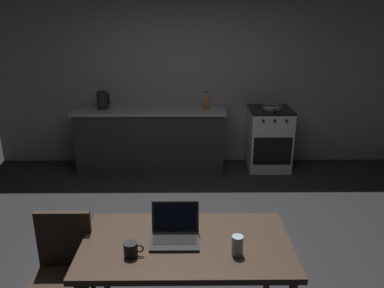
% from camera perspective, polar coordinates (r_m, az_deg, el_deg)
% --- Properties ---
extents(ground_plane, '(12.00, 12.00, 0.00)m').
position_cam_1_polar(ground_plane, '(3.83, -0.90, -15.81)').
color(ground_plane, black).
extents(back_wall, '(6.40, 0.10, 2.65)m').
position_cam_1_polar(back_wall, '(5.74, 2.23, 10.22)').
color(back_wall, gray).
rests_on(back_wall, ground_plane).
extents(kitchen_counter, '(2.16, 0.64, 0.91)m').
position_cam_1_polar(kitchen_counter, '(5.62, -6.20, 0.81)').
color(kitchen_counter, '#282623').
rests_on(kitchen_counter, ground_plane).
extents(stove_oven, '(0.60, 0.62, 0.91)m').
position_cam_1_polar(stove_oven, '(5.71, 11.47, 0.82)').
color(stove_oven, '#B7BABF').
rests_on(stove_oven, ground_plane).
extents(dining_table, '(1.39, 0.77, 0.75)m').
position_cam_1_polar(dining_table, '(2.62, -0.85, -15.89)').
color(dining_table, '#332319').
rests_on(dining_table, ground_plane).
extents(chair, '(0.40, 0.40, 0.91)m').
position_cam_1_polar(chair, '(2.87, -18.93, -17.38)').
color(chair, '#2D2116').
rests_on(chair, ground_plane).
extents(laptop, '(0.32, 0.28, 0.22)m').
position_cam_1_polar(laptop, '(2.59, -2.57, -13.28)').
color(laptop, '#232326').
rests_on(laptop, dining_table).
extents(electric_kettle, '(0.18, 0.16, 0.26)m').
position_cam_1_polar(electric_kettle, '(5.58, -13.34, 6.43)').
color(electric_kettle, black).
rests_on(electric_kettle, kitchen_counter).
extents(bottle, '(0.06, 0.06, 0.26)m').
position_cam_1_polar(bottle, '(5.40, 2.17, 6.49)').
color(bottle, '#8C601E').
rests_on(bottle, kitchen_counter).
extents(frying_pan, '(0.27, 0.45, 0.05)m').
position_cam_1_polar(frying_pan, '(5.57, 12.00, 5.44)').
color(frying_pan, gray).
rests_on(frying_pan, stove_oven).
extents(coffee_mug, '(0.13, 0.09, 0.09)m').
position_cam_1_polar(coffee_mug, '(2.46, -9.17, -15.37)').
color(coffee_mug, black).
rests_on(coffee_mug, dining_table).
extents(drinking_glass, '(0.07, 0.07, 0.13)m').
position_cam_1_polar(drinking_glass, '(2.45, 6.85, -14.90)').
color(drinking_glass, '#99B7C6').
rests_on(drinking_glass, dining_table).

